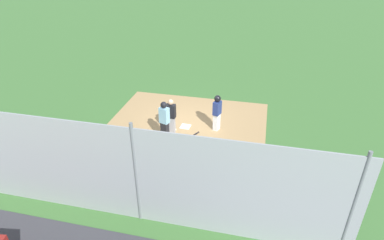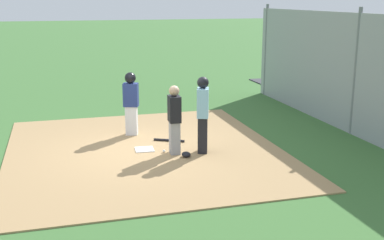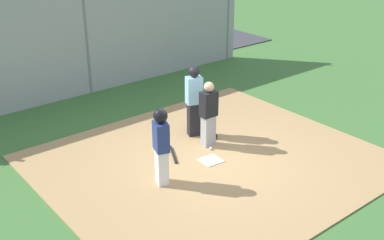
{
  "view_description": "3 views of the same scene",
  "coord_description": "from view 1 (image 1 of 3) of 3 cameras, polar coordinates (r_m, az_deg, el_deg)",
  "views": [
    {
      "loc": [
        3.16,
        -12.3,
        7.42
      ],
      "look_at": [
        0.48,
        -0.75,
        0.84
      ],
      "focal_mm": 30.11,
      "sensor_mm": 36.0,
      "label": 1
    },
    {
      "loc": [
        -11.02,
        1.91,
        3.58
      ],
      "look_at": [
        -0.35,
        -1.09,
        0.78
      ],
      "focal_mm": 45.44,
      "sensor_mm": 36.0,
      "label": 2
    },
    {
      "loc": [
        6.39,
        7.22,
        5.38
      ],
      "look_at": [
        0.08,
        -0.58,
        0.86
      ],
      "focal_mm": 45.32,
      "sensor_mm": 36.0,
      "label": 3
    }
  ],
  "objects": [
    {
      "name": "ground_plane",
      "position": [
        14.7,
        -1.17,
        -1.28
      ],
      "size": [
        140.0,
        140.0,
        0.0
      ],
      "primitive_type": "plane",
      "color": "#3D6B33"
    },
    {
      "name": "dirt_infield",
      "position": [
        14.7,
        -1.17,
        -1.23
      ],
      "size": [
        7.2,
        6.4,
        0.03
      ],
      "primitive_type": "cube",
      "color": "#A88456",
      "rests_on": "ground_plane"
    },
    {
      "name": "home_plate",
      "position": [
        14.68,
        -1.17,
        -1.15
      ],
      "size": [
        0.47,
        0.47,
        0.02
      ],
      "primitive_type": "cube",
      "rotation": [
        0.0,
        0.0,
        -0.07
      ],
      "color": "white",
      "rests_on": "dirt_infield"
    },
    {
      "name": "catcher",
      "position": [
        13.86,
        -3.71,
        0.74
      ],
      "size": [
        0.39,
        0.28,
        1.61
      ],
      "rotation": [
        0.0,
        0.0,
        1.53
      ],
      "color": "#9E9EA3",
      "rests_on": "dirt_infield"
    },
    {
      "name": "umpire",
      "position": [
        13.28,
        -4.9,
        -0.08
      ],
      "size": [
        0.44,
        0.37,
        1.8
      ],
      "rotation": [
        0.0,
        0.0,
        1.24
      ],
      "color": "black",
      "rests_on": "dirt_infield"
    },
    {
      "name": "runner",
      "position": [
        14.05,
        4.46,
        1.7
      ],
      "size": [
        0.37,
        0.44,
        1.67
      ],
      "rotation": [
        0.0,
        0.0,
        2.81
      ],
      "color": "silver",
      "rests_on": "dirt_infield"
    },
    {
      "name": "baseball_bat",
      "position": [
        13.96,
        0.16,
        -2.79
      ],
      "size": [
        0.43,
        0.74,
        0.06
      ],
      "primitive_type": "cylinder",
      "rotation": [
        0.0,
        1.57,
        1.09
      ],
      "color": "black",
      "rests_on": "dirt_infield"
    },
    {
      "name": "catcher_mask",
      "position": [
        14.17,
        -5.11,
        -2.24
      ],
      "size": [
        0.24,
        0.2,
        0.12
      ],
      "primitive_type": "ellipsoid",
      "color": "black",
      "rests_on": "dirt_infield"
    },
    {
      "name": "baseball",
      "position": [
        14.41,
        -2.91,
        -1.68
      ],
      "size": [
        0.07,
        0.07,
        0.07
      ],
      "primitive_type": "sphere",
      "color": "white",
      "rests_on": "dirt_infield"
    },
    {
      "name": "backstop_fence",
      "position": [
        9.37,
        -9.84,
        -9.84
      ],
      "size": [
        12.0,
        0.1,
        3.35
      ],
      "color": "#93999E",
      "rests_on": "ground_plane"
    }
  ]
}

